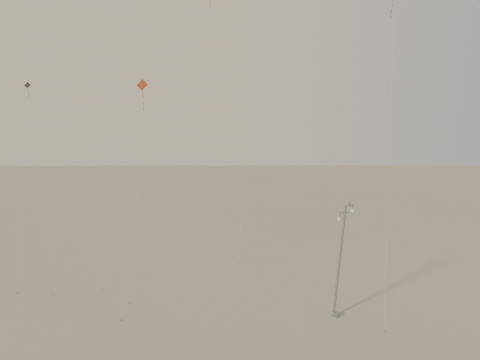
{
  "coord_description": "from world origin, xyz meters",
  "views": [
    {
      "loc": [
        1.59,
        -22.87,
        14.74
      ],
      "look_at": [
        1.68,
        5.0,
        9.64
      ],
      "focal_mm": 28.0,
      "sensor_mm": 36.0,
      "label": 1
    }
  ],
  "objects": [
    {
      "name": "street_lamp",
      "position": [
        8.83,
        2.24,
        4.56
      ],
      "size": [
        1.48,
        0.82,
        8.55
      ],
      "color": "#95989D",
      "rests_on": "ground"
    },
    {
      "name": "kite_4",
      "position": [
        13.23,
        6.44,
        17.54
      ],
      "size": [
        2.61,
        8.69,
        24.03
      ],
      "rotation": [
        0.0,
        0.0,
        1.5
      ],
      "color": "#2E2A26",
      "rests_on": "ground"
    },
    {
      "name": "ground",
      "position": [
        0.0,
        0.0,
        0.0
      ],
      "size": [
        160.0,
        160.0,
        0.0
      ],
      "primitive_type": "plane",
      "color": "gray",
      "rests_on": "ground"
    },
    {
      "name": "kite_3",
      "position": [
        -5.44,
        3.43,
        13.4
      ],
      "size": [
        2.17,
        2.43,
        16.95
      ],
      "rotation": [
        0.0,
        0.0,
        0.19
      ],
      "color": "#9B3716",
      "rests_on": "ground"
    },
    {
      "name": "kite_6",
      "position": [
        -17.96,
        11.45,
        12.41
      ],
      "size": [
        1.97,
        7.97,
        17.49
      ],
      "rotation": [
        0.0,
        0.0,
        0.44
      ],
      "color": "#2E2A26",
      "rests_on": "ground"
    },
    {
      "name": "kite_7",
      "position": [
        -3.16,
        19.24,
        23.1
      ],
      "size": [
        8.78,
        16.19,
        29.08
      ],
      "rotation": [
        0.0,
        0.0,
        0.14
      ],
      "color": "#9B3716",
      "rests_on": "ground"
    },
    {
      "name": "kite_1",
      "position": [
        -5.73,
        8.39,
        18.75
      ],
      "size": [
        1.91,
        6.09,
        25.61
      ],
      "rotation": [
        0.0,
        0.0,
        -0.93
      ],
      "color": "#2E2A26",
      "rests_on": "ground"
    },
    {
      "name": "kite_5",
      "position": [
        -0.26,
        21.06,
        23.26
      ],
      "size": [
        0.49,
        9.88,
        31.38
      ],
      "rotation": [
        0.0,
        0.0,
        -1.65
      ],
      "color": "#973719",
      "rests_on": "ground"
    }
  ]
}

